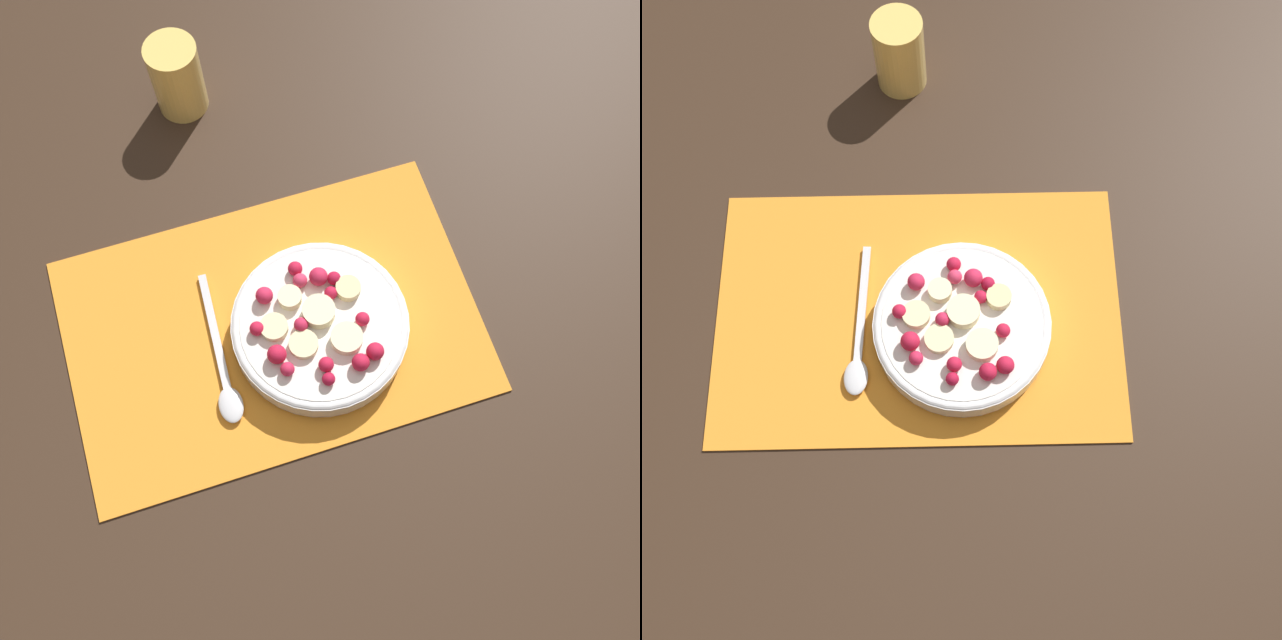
# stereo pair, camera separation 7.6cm
# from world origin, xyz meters

# --- Properties ---
(ground_plane) EXTENTS (3.00, 3.00, 0.00)m
(ground_plane) POSITION_xyz_m (0.00, 0.00, 0.00)
(ground_plane) COLOR #382619
(placemat) EXTENTS (0.46, 0.31, 0.01)m
(placemat) POSITION_xyz_m (0.00, 0.00, 0.00)
(placemat) COLOR orange
(placemat) RESTS_ON ground_plane
(fruit_bowl) EXTENTS (0.20, 0.20, 0.05)m
(fruit_bowl) POSITION_xyz_m (0.05, -0.03, 0.03)
(fruit_bowl) COLOR white
(fruit_bowl) RESTS_ON placemat
(spoon) EXTENTS (0.03, 0.18, 0.01)m
(spoon) POSITION_xyz_m (-0.07, -0.04, 0.01)
(spoon) COLOR silver
(spoon) RESTS_ON placemat
(drinking_glass) EXTENTS (0.06, 0.06, 0.10)m
(drinking_glass) POSITION_xyz_m (-0.02, 0.33, 0.05)
(drinking_glass) COLOR #F4CC66
(drinking_glass) RESTS_ON ground_plane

